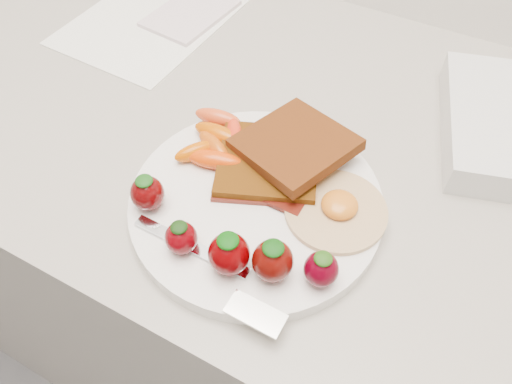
% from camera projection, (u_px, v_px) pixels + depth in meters
% --- Properties ---
extents(counter, '(2.00, 0.60, 0.90)m').
position_uv_depth(counter, '(283.00, 296.00, 0.97)').
color(counter, gray).
rests_on(counter, ground).
extents(plate, '(0.27, 0.27, 0.02)m').
position_uv_depth(plate, '(256.00, 203.00, 0.54)').
color(plate, white).
rests_on(plate, counter).
extents(toast_lower, '(0.14, 0.14, 0.01)m').
position_uv_depth(toast_lower, '(268.00, 162.00, 0.55)').
color(toast_lower, '#4E2407').
rests_on(toast_lower, plate).
extents(toast_upper, '(0.14, 0.14, 0.03)m').
position_uv_depth(toast_upper, '(295.00, 145.00, 0.55)').
color(toast_upper, '#4B2008').
rests_on(toast_upper, toast_lower).
extents(fried_egg, '(0.14, 0.14, 0.02)m').
position_uv_depth(fried_egg, '(337.00, 209.00, 0.51)').
color(fried_egg, beige).
rests_on(fried_egg, plate).
extents(bacon_strips, '(0.10, 0.08, 0.01)m').
position_uv_depth(bacon_strips, '(261.00, 192.00, 0.53)').
color(bacon_strips, '#48190D').
rests_on(bacon_strips, plate).
extents(baby_carrots, '(0.10, 0.10, 0.02)m').
position_uv_depth(baby_carrots, '(216.00, 140.00, 0.57)').
color(baby_carrots, '#C14F00').
rests_on(baby_carrots, plate).
extents(strawberries, '(0.22, 0.06, 0.05)m').
position_uv_depth(strawberries, '(230.00, 243.00, 0.47)').
color(strawberries, '#480405').
rests_on(strawberries, plate).
extents(fork, '(0.18, 0.05, 0.00)m').
position_uv_depth(fork, '(219.00, 275.00, 0.47)').
color(fork, silver).
rests_on(fork, plate).
extents(paper_sheet, '(0.21, 0.28, 0.00)m').
position_uv_depth(paper_sheet, '(153.00, 19.00, 0.77)').
color(paper_sheet, white).
rests_on(paper_sheet, counter).
extents(notepad, '(0.11, 0.15, 0.01)m').
position_uv_depth(notepad, '(191.00, 13.00, 0.77)').
color(notepad, silver).
rests_on(notepad, paper_sheet).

